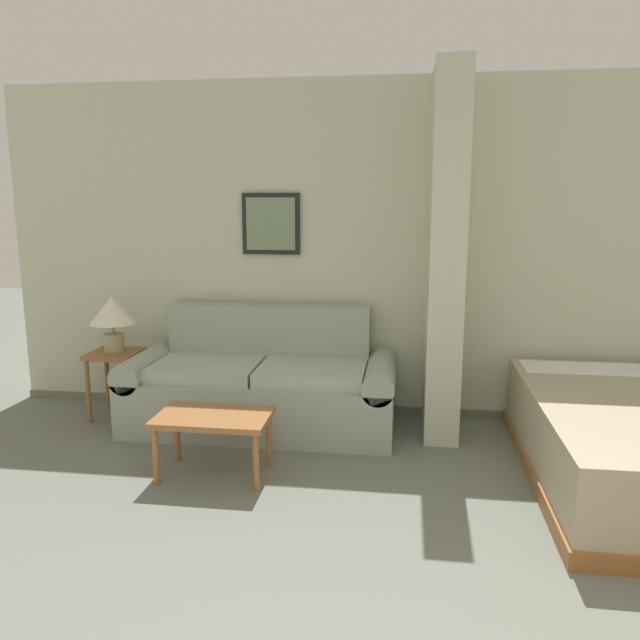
# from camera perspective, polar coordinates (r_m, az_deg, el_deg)

# --- Properties ---
(wall_back) EXTENTS (6.55, 0.16, 2.60)m
(wall_back) POSITION_cam_1_polar(r_m,az_deg,el_deg) (4.92, 8.39, 6.14)
(wall_back) COLOR beige
(wall_back) RESTS_ON ground_plane
(wall_partition_pillar) EXTENTS (0.24, 0.67, 2.60)m
(wall_partition_pillar) POSITION_cam_1_polar(r_m,az_deg,el_deg) (4.54, 11.40, 5.70)
(wall_partition_pillar) COLOR beige
(wall_partition_pillar) RESTS_ON ground_plane
(couch) EXTENTS (2.01, 0.84, 0.89)m
(couch) POSITION_cam_1_polar(r_m,az_deg,el_deg) (4.76, -5.31, -6.00)
(couch) COLOR #99A393
(couch) RESTS_ON ground_plane
(coffee_table) EXTENTS (0.70, 0.44, 0.39)m
(coffee_table) POSITION_cam_1_polar(r_m,az_deg,el_deg) (3.96, -9.70, -9.24)
(coffee_table) COLOR #996033
(coffee_table) RESTS_ON ground_plane
(side_table) EXTENTS (0.37, 0.37, 0.53)m
(side_table) POSITION_cam_1_polar(r_m,az_deg,el_deg) (5.16, -18.20, -3.92)
(side_table) COLOR #996033
(side_table) RESTS_ON ground_plane
(table_lamp) EXTENTS (0.35, 0.35, 0.43)m
(table_lamp) POSITION_cam_1_polar(r_m,az_deg,el_deg) (5.07, -18.47, 0.53)
(table_lamp) COLOR tan
(table_lamp) RESTS_ON side_table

